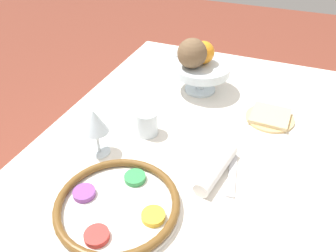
{
  "coord_description": "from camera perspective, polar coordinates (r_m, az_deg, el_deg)",
  "views": [
    {
      "loc": [
        -0.65,
        -0.23,
        1.38
      ],
      "look_at": [
        0.07,
        0.06,
        0.79
      ],
      "focal_mm": 35.0,
      "sensor_mm": 36.0,
      "label": 1
    }
  ],
  "objects": [
    {
      "name": "bread_plate",
      "position": [
        1.11,
        17.34,
        1.5
      ],
      "size": [
        0.16,
        0.16,
        0.02
      ],
      "color": "tan",
      "rests_on": "dining_table"
    },
    {
      "name": "fruit_stand",
      "position": [
        1.19,
        5.81,
        9.59
      ],
      "size": [
        0.21,
        0.21,
        0.1
      ],
      "color": "silver",
      "rests_on": "dining_table"
    },
    {
      "name": "orange_fruit",
      "position": [
        1.17,
        6.13,
        12.62
      ],
      "size": [
        0.08,
        0.08,
        0.08
      ],
      "color": "orange",
      "rests_on": "fruit_stand"
    },
    {
      "name": "seder_plate",
      "position": [
        0.8,
        -8.77,
        -13.39
      ],
      "size": [
        0.3,
        0.3,
        0.03
      ],
      "color": "silver",
      "rests_on": "dining_table"
    },
    {
      "name": "spoon",
      "position": [
        0.89,
        11.11,
        -8.3
      ],
      "size": [
        0.16,
        0.05,
        0.01
      ],
      "color": "silver",
      "rests_on": "dining_table"
    },
    {
      "name": "dining_table",
      "position": [
        1.22,
        1.64,
        -18.29
      ],
      "size": [
        1.42,
        0.86,
        0.75
      ],
      "color": "silver",
      "rests_on": "ground_plane"
    },
    {
      "name": "cup_near",
      "position": [
        1.34,
        2.23,
        11.17
      ],
      "size": [
        0.07,
        0.07,
        0.08
      ],
      "color": "silver",
      "rests_on": "dining_table"
    },
    {
      "name": "cup_mid",
      "position": [
        0.99,
        -3.71,
        0.55
      ],
      "size": [
        0.07,
        0.07,
        0.08
      ],
      "color": "silver",
      "rests_on": "dining_table"
    },
    {
      "name": "wine_glass",
      "position": [
        0.9,
        -12.66,
        0.62
      ],
      "size": [
        0.07,
        0.07,
        0.15
      ],
      "color": "silver",
      "rests_on": "dining_table"
    },
    {
      "name": "napkin_roll",
      "position": [
        0.87,
        8.46,
        -7.35
      ],
      "size": [
        0.19,
        0.07,
        0.04
      ],
      "color": "white",
      "rests_on": "dining_table"
    },
    {
      "name": "coconut",
      "position": [
        1.14,
        4.21,
        12.52
      ],
      "size": [
        0.1,
        0.1,
        0.1
      ],
      "color": "brown",
      "rests_on": "fruit_stand"
    }
  ]
}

